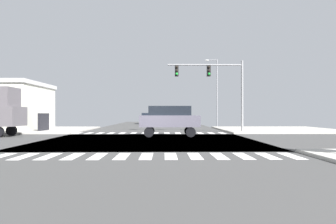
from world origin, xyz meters
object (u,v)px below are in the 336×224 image
(traffic_signal_mast, at_px, (213,79))
(suv_leading_2, at_px, (170,118))
(street_lamp, at_px, (215,87))
(sedan_nearside_1, at_px, (147,117))

(traffic_signal_mast, distance_m, suv_leading_2, 6.73)
(street_lamp, relative_size, sedan_nearside_1, 2.15)
(street_lamp, height_order, sedan_nearside_1, street_lamp)
(sedan_nearside_1, height_order, suv_leading_2, suv_leading_2)
(sedan_nearside_1, bearing_deg, traffic_signal_mast, 106.93)
(suv_leading_2, bearing_deg, traffic_signal_mast, 134.88)
(street_lamp, bearing_deg, sedan_nearside_1, 132.89)
(sedan_nearside_1, bearing_deg, suv_leading_2, 96.81)
(street_lamp, distance_m, suv_leading_2, 19.47)
(suv_leading_2, bearing_deg, sedan_nearside_1, -173.19)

